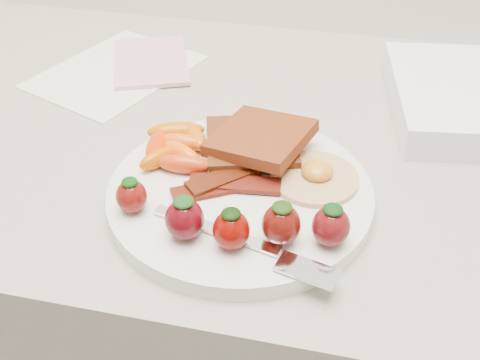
# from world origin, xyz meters

# --- Properties ---
(counter) EXTENTS (2.00, 0.60, 0.90)m
(counter) POSITION_xyz_m (0.00, 1.70, 0.45)
(counter) COLOR gray
(counter) RESTS_ON ground
(plate) EXTENTS (0.27, 0.27, 0.02)m
(plate) POSITION_xyz_m (0.02, 1.57, 0.91)
(plate) COLOR white
(plate) RESTS_ON counter
(toast_lower) EXTENTS (0.12, 0.12, 0.01)m
(toast_lower) POSITION_xyz_m (0.01, 1.64, 0.93)
(toast_lower) COLOR #33170B
(toast_lower) RESTS_ON plate
(toast_upper) EXTENTS (0.12, 0.12, 0.02)m
(toast_upper) POSITION_xyz_m (0.03, 1.63, 0.94)
(toast_upper) COLOR #481D0D
(toast_upper) RESTS_ON toast_lower
(fried_egg) EXTENTS (0.09, 0.09, 0.02)m
(fried_egg) POSITION_xyz_m (0.09, 1.60, 0.92)
(fried_egg) COLOR beige
(fried_egg) RESTS_ON plate
(bacon_strips) EXTENTS (0.11, 0.09, 0.01)m
(bacon_strips) POSITION_xyz_m (0.00, 1.57, 0.92)
(bacon_strips) COLOR black
(bacon_strips) RESTS_ON plate
(baby_carrots) EXTENTS (0.09, 0.10, 0.02)m
(baby_carrots) POSITION_xyz_m (-0.06, 1.61, 0.93)
(baby_carrots) COLOR #E85612
(baby_carrots) RESTS_ON plate
(strawberries) EXTENTS (0.22, 0.06, 0.04)m
(strawberries) POSITION_xyz_m (0.03, 1.50, 0.94)
(strawberries) COLOR #660D0B
(strawberries) RESTS_ON plate
(fork) EXTENTS (0.18, 0.07, 0.00)m
(fork) POSITION_xyz_m (0.05, 1.48, 0.92)
(fork) COLOR white
(fork) RESTS_ON plate
(paper_sheet) EXTENTS (0.23, 0.26, 0.00)m
(paper_sheet) POSITION_xyz_m (-0.21, 1.80, 0.90)
(paper_sheet) COLOR white
(paper_sheet) RESTS_ON counter
(notepad) EXTENTS (0.15, 0.17, 0.01)m
(notepad) POSITION_xyz_m (-0.17, 1.83, 0.91)
(notepad) COLOR #D8A2AC
(notepad) RESTS_ON paper_sheet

